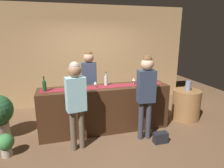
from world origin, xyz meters
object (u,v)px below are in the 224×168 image
at_px(wine_bottle_green, 44,86).
at_px(customer_browsing, 76,98).
at_px(vase_on_side_table, 188,86).
at_px(bartender, 89,78).
at_px(round_side_table, 186,104).
at_px(potted_plant_small, 6,144).
at_px(wine_bottle_clear, 106,80).
at_px(customer_sipping, 146,89).
at_px(handbag, 160,138).
at_px(wine_glass_mid_counter, 134,80).
at_px(wine_glass_near_customer, 95,83).

height_order(wine_bottle_green, customer_browsing, customer_browsing).
bearing_deg(wine_bottle_green, vase_on_side_table, 0.87).
relative_size(bartender, customer_browsing, 1.05).
bearing_deg(round_side_table, potted_plant_small, -172.20).
xyz_separation_m(wine_bottle_clear, customer_sipping, (0.63, -0.70, -0.05)).
bearing_deg(customer_sipping, handbag, -41.05).
relative_size(wine_bottle_clear, customer_browsing, 0.18).
relative_size(customer_sipping, customer_browsing, 1.04).
height_order(wine_bottle_green, potted_plant_small, wine_bottle_green).
bearing_deg(bartender, wine_bottle_clear, 135.06).
height_order(bartender, potted_plant_small, bartender).
bearing_deg(handbag, bartender, 129.15).
bearing_deg(wine_glass_mid_counter, customer_sipping, -89.73).
height_order(wine_bottle_clear, wine_glass_mid_counter, wine_bottle_clear).
height_order(wine_glass_near_customer, round_side_table, wine_glass_near_customer).
bearing_deg(customer_sipping, customer_browsing, -174.38).
height_order(wine_glass_mid_counter, bartender, bartender).
relative_size(customer_sipping, round_side_table, 2.32).
bearing_deg(potted_plant_small, bartender, 33.16).
bearing_deg(wine_bottle_clear, handbag, -47.39).
xyz_separation_m(wine_bottle_clear, wine_bottle_green, (-1.28, -0.12, 0.00)).
bearing_deg(wine_bottle_green, wine_glass_near_customer, -0.54).
bearing_deg(bartender, potted_plant_small, 47.00).
height_order(customer_browsing, round_side_table, customer_browsing).
height_order(wine_bottle_green, customer_sipping, customer_sipping).
distance_m(bartender, customer_browsing, 1.27).
xyz_separation_m(wine_glass_near_customer, potted_plant_small, (-1.70, -0.48, -0.86)).
bearing_deg(customer_sipping, wine_bottle_clear, 137.10).
xyz_separation_m(wine_bottle_clear, wine_glass_mid_counter, (0.63, -0.06, -0.01)).
height_order(wine_glass_mid_counter, handbag, wine_glass_mid_counter).
height_order(bartender, handbag, bartender).
relative_size(bartender, handbag, 6.18).
relative_size(customer_browsing, vase_on_side_table, 6.90).
bearing_deg(potted_plant_small, round_side_table, 7.80).
xyz_separation_m(customer_sipping, vase_on_side_table, (1.44, 0.63, -0.20)).
relative_size(wine_bottle_clear, wine_glass_near_customer, 2.10).
xyz_separation_m(bartender, customer_sipping, (0.92, -1.18, -0.01)).
relative_size(wine_glass_near_customer, bartender, 0.08).
distance_m(customer_sipping, handbag, 1.01).
distance_m(wine_bottle_clear, wine_bottle_green, 1.28).
bearing_deg(round_side_table, handbag, -143.41).
xyz_separation_m(wine_bottle_green, bartender, (0.98, 0.60, -0.04)).
bearing_deg(vase_on_side_table, wine_glass_mid_counter, 179.49).
relative_size(wine_bottle_clear, customer_sipping, 0.18).
height_order(wine_glass_near_customer, customer_browsing, customer_browsing).
distance_m(wine_bottle_clear, wine_glass_near_customer, 0.29).
height_order(wine_bottle_clear, vase_on_side_table, wine_bottle_clear).
distance_m(bartender, vase_on_side_table, 2.43).
relative_size(wine_bottle_clear, bartender, 0.18).
distance_m(wine_glass_near_customer, customer_sipping, 1.06).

